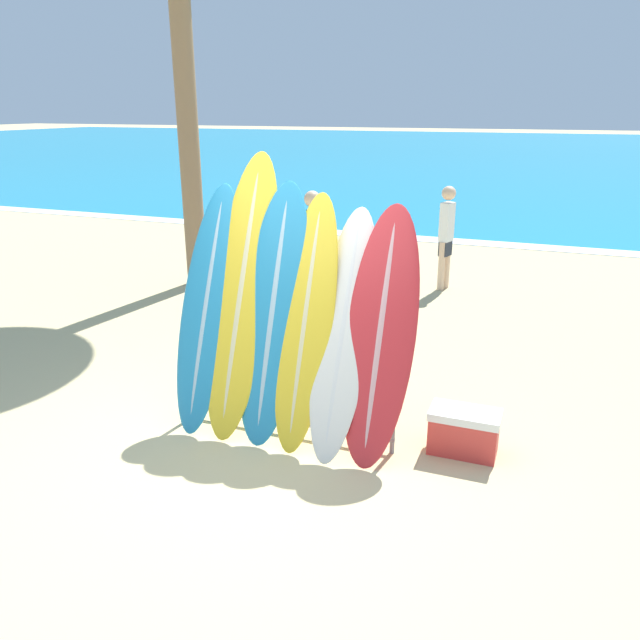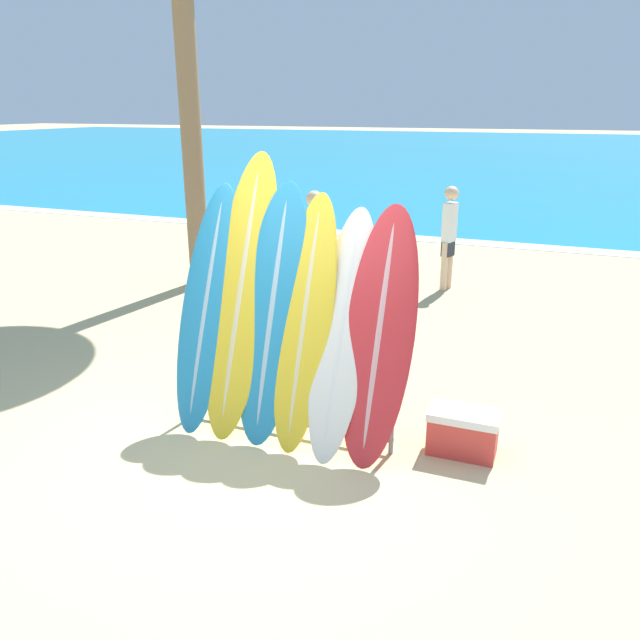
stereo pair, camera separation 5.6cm
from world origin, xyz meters
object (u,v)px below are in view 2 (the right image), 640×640
Objects in this scene: surfboard_slot_3 at (305,322)px; surfboard_slot_4 at (342,333)px; person_far_left at (449,234)px; surfboard_slot_0 at (207,307)px; person_near_water at (282,236)px; surfboard_slot_1 at (242,294)px; surfboard_slot_5 at (379,335)px; cooler_box at (463,432)px; person_mid_beach at (314,246)px; surfboard_slot_2 at (273,313)px; surfboard_rack at (287,389)px.

surfboard_slot_4 is at bearing -0.00° from surfboard_slot_3.
surfboard_slot_4 reaches higher than person_far_left.
surfboard_slot_0 is 4.39m from person_near_water.
surfboard_slot_0 is 0.88× the size of surfboard_slot_1.
surfboard_slot_4 is (0.96, -0.07, -0.21)m from surfboard_slot_1.
person_near_water is at bearing 120.53° from surfboard_slot_4.
surfboard_slot_1 is at bearing 176.84° from surfboard_slot_5.
surfboard_slot_1 is 0.99m from surfboard_slot_4.
surfboard_slot_4 is 1.31m from cooler_box.
surfboard_slot_4 is (1.29, -0.01, -0.07)m from surfboard_slot_0.
cooler_box is (2.64, -3.25, -0.72)m from person_mid_beach.
surfboard_slot_1 is at bearing 170.80° from surfboard_slot_2.
person_mid_beach is (-1.13, 3.49, 0.48)m from surfboard_rack.
surfboard_slot_3 is at bearing -0.59° from surfboard_slot_0.
person_near_water is at bearing 113.73° from surfboard_slot_2.
surfboard_rack is at bearing -16.04° from surfboard_slot_1.
surfboard_slot_3 is 3.65m from person_mid_beach.
cooler_box is at bearing 3.74° from surfboard_slot_0.
surfboard_slot_0 is at bearing 179.52° from surfboard_slot_5.
surfboard_slot_1 is 0.35m from surfboard_slot_2.
surfboard_slot_0 is at bearing 26.16° from person_near_water.
person_mid_beach is 4.25m from cooler_box.
surfboard_rack reaches higher than cooler_box.
surfboard_rack is at bearing -154.35° from surfboard_slot_3.
person_near_water is (-2.16, 4.23, -0.21)m from surfboard_slot_3.
surfboard_slot_0 is at bearing -176.36° from person_far_left.
person_far_left reaches higher than cooler_box.
surfboard_slot_2 is at bearing 0.45° from surfboard_slot_0.
cooler_box is (1.36, 0.16, -0.85)m from surfboard_slot_3.
surfboard_slot_0 is 1.27× the size of person_mid_beach.
surfboard_slot_4 is at bearing -3.99° from surfboard_slot_1.
surfboard_slot_2 reaches higher than cooler_box.
cooler_box is (1.06, -4.93, -0.69)m from person_far_left.
person_far_left is at bearing 83.18° from surfboard_slot_2.
person_near_water is 1.20m from person_mid_beach.
surfboard_rack is 1.54m from cooler_box.
surfboard_slot_5 is at bearing 4.84° from surfboard_rack.
surfboard_slot_3 is at bearing 37.26° from person_near_water.
surfboard_slot_1 is 0.65m from surfboard_slot_3.
surfboard_slot_4 reaches higher than person_near_water.
person_near_water is 2.64× the size of cooler_box.
person_mid_beach is at bearing 106.00° from surfboard_slot_2.
surfboard_slot_2 is 1.10× the size of surfboard_slot_4.
surfboard_rack is 1.02m from surfboard_slot_0.
surfboard_slot_2 reaches higher than surfboard_slot_5.
person_far_left is (2.46, 0.86, 0.05)m from person_near_water.
surfboard_rack is 1.20× the size of person_far_left.
surfboard_rack is 5.20m from person_far_left.
surfboard_slot_5 is 3.51× the size of cooler_box.
surfboard_slot_1 is 1.30m from surfboard_slot_5.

